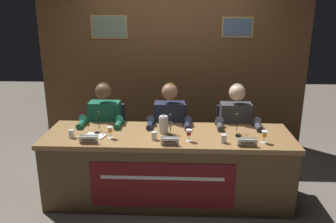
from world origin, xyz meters
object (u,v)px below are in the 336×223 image
Objects in this scene: panelist_center at (169,127)px; panelist_right at (236,128)px; water_pitcher_central at (164,125)px; microphone_center at (170,129)px; microphone_left at (98,126)px; juice_glass_center at (189,133)px; water_cup_left at (72,134)px; nameplate_right at (247,142)px; conference_table at (167,159)px; panelist_left at (104,126)px; nameplate_left at (89,139)px; chair_right at (232,143)px; microphone_right at (238,128)px; chair_center at (170,142)px; nameplate_center at (170,141)px; juice_glass_right at (264,135)px; chair_left at (109,141)px; water_cup_right at (224,139)px; water_cup_center at (154,136)px; document_stack_left at (95,136)px; juice_glass_left at (110,130)px.

panelist_right is at bearing 0.00° from panelist_center.
microphone_center is at bearing -48.48° from water_pitcher_central.
microphone_left reaches higher than juice_glass_center.
water_cup_left is 0.29m from microphone_left.
microphone_left is 0.18× the size of panelist_center.
microphone_center is at bearing -86.79° from panelist_center.
juice_glass_center is 0.64× the size of nameplate_right.
microphone_center is at bearing 62.60° from conference_table.
juice_glass_center is (1.00, -0.58, 0.14)m from panelist_left.
nameplate_left is 1.82m from chair_right.
microphone_right is at bearing 10.87° from nameplate_left.
nameplate_left is 0.88× the size of microphone_center.
water_pitcher_central is (-0.83, 0.32, 0.05)m from nameplate_right.
chair_center is at bearing 105.66° from juice_glass_center.
panelist_center is at bearing 180.00° from panelist_right.
microphone_left is at bearing -142.59° from chair_center.
juice_glass_center is 0.59× the size of water_pitcher_central.
chair_right is at bearing 49.80° from nameplate_center.
panelist_center is (0.78, 0.00, 0.00)m from panelist_left.
panelist_center is 9.74× the size of juice_glass_right.
chair_left is 1.00× the size of chair_right.
water_cup_right reaches higher than nameplate_left.
water_cup_right is (-0.40, -0.01, -0.05)m from juice_glass_right.
juice_glass_center is at bearing -69.37° from panelist_center.
panelist_right is at bearing 31.26° from water_cup_center.
conference_table is at bearing -117.40° from microphone_center.
juice_glass_right is (0.97, -0.79, 0.42)m from chair_center.
panelist_right is 0.40m from microphone_right.
chair_center is 3.67× the size of document_stack_left.
water_pitcher_central is at bearing 178.22° from microphone_right.
chair_left is at bearing 180.00° from chair_center.
panelist_left is 1.70m from nameplate_right.
document_stack_left is (-0.98, 0.09, -0.08)m from juice_glass_center.
water_cup_left is 1.00× the size of water_cup_right.
water_pitcher_central is at bearing 167.09° from juice_glass_right.
microphone_left is 0.65m from water_cup_center.
chair_center is at bearing 36.51° from water_cup_left.
juice_glass_right reaches higher than nameplate_left.
nameplate_right is (1.54, -0.30, -0.03)m from microphone_left.
microphone_right is at bearing 20.87° from juice_glass_center.
document_stack_left is at bearing -169.27° from water_pitcher_central.
chair_right is (0.78, 0.68, -0.08)m from conference_table.
juice_glass_right is at bearing -42.31° from microphone_right.
water_pitcher_central is at bearing 158.79° from nameplate_right.
chair_center is at bearing 92.21° from microphone_center.
water_cup_right is at bearing -3.58° from juice_glass_left.
microphone_center reaches higher than conference_table.
panelist_center is 1.00× the size of panelist_right.
panelist_center is 0.58m from water_cup_center.
water_cup_right is (0.35, -0.02, -0.05)m from juice_glass_center.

